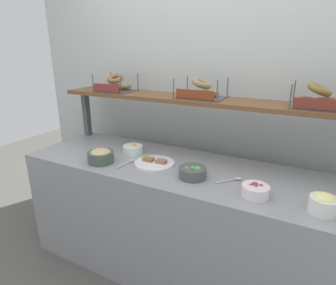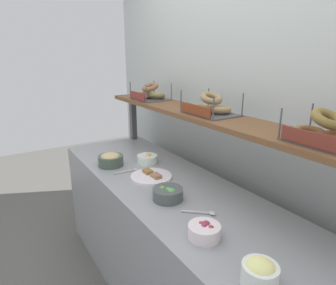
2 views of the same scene
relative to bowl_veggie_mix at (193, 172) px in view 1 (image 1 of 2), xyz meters
name	(u,v)px [view 1 (image 1 of 2)]	position (x,y,z in m)	size (l,w,h in m)	color
ground_plane	(182,268)	(-0.11, 0.12, -0.89)	(8.00, 8.00, 0.00)	#595651
back_wall	(213,103)	(-0.11, 0.67, 0.31)	(3.53, 0.06, 2.40)	#B8C2BF
deli_counter	(183,221)	(-0.11, 0.12, -0.46)	(2.33, 0.70, 0.85)	gray
shelf_riser_left	(87,114)	(-1.22, 0.39, 0.16)	(0.05, 0.05, 0.40)	#4C4C51
upper_shelf	(201,100)	(-0.11, 0.39, 0.38)	(2.29, 0.32, 0.03)	brown
bowl_veggie_mix	(193,172)	(0.00, 0.00, 0.00)	(0.17, 0.17, 0.08)	#4A5250
bowl_fruit_salad	(133,149)	(-0.57, 0.18, 0.00)	(0.15, 0.15, 0.07)	white
bowl_egg_salad	(323,204)	(0.71, -0.07, 0.02)	(0.13, 0.13, 0.11)	white
bowl_hummus	(101,156)	(-0.67, -0.07, 0.01)	(0.18, 0.18, 0.10)	#425143
bowl_beet_salad	(255,190)	(0.39, -0.06, 0.00)	(0.15, 0.15, 0.07)	white
serving_plate_white	(155,163)	(-0.32, 0.07, -0.03)	(0.28, 0.28, 0.04)	white
serving_spoon_near_plate	(233,179)	(0.23, 0.07, -0.03)	(0.13, 0.14, 0.01)	#B7B7BC
serving_spoon_by_edge	(128,162)	(-0.49, 0.00, -0.03)	(0.04, 0.18, 0.01)	#B7B7BC
bagel_basket_poppy	(115,85)	(-0.86, 0.37, 0.44)	(0.29, 0.26, 0.14)	#4C4C51
bagel_basket_everything	(200,91)	(-0.12, 0.39, 0.44)	(0.32, 0.26, 0.14)	#4C4C51
bagel_basket_cinnamon_raisin	(317,100)	(0.62, 0.39, 0.44)	(0.29, 0.25, 0.15)	#4C4C51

